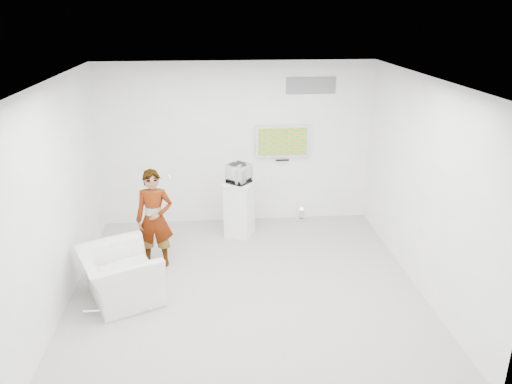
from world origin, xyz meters
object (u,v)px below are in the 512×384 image
Objects in this scene: tv at (282,141)px; floor_uplight at (301,214)px; person at (155,219)px; armchair at (120,275)px; pedestal at (239,209)px.

floor_uplight is at bearing -14.78° from tv.
person is at bearing -149.18° from floor_uplight.
armchair is 2.65m from pedestal.
floor_uplight is (0.38, -0.10, -1.43)m from tv.
pedestal is at bearing -66.69° from armchair.
person reaches higher than floor_uplight.
person is 1.13m from armchair.
pedestal is (-0.84, -0.64, -1.05)m from tv.
tv is 1.01× the size of pedestal.
floor_uplight is (2.59, 1.55, -0.66)m from person.
person is 6.37× the size of floor_uplight.
pedestal is (1.37, 1.01, -0.29)m from person.
pedestal reaches higher than floor_uplight.
floor_uplight is at bearing 32.54° from person.
armchair reaches higher than floor_uplight.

